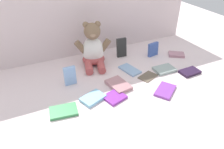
{
  "coord_description": "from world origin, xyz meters",
  "views": [
    {
      "loc": [
        -0.38,
        -0.94,
        0.7
      ],
      "look_at": [
        0.01,
        -0.1,
        0.1
      ],
      "focal_mm": 34.2,
      "sensor_mm": 36.0,
      "label": 1
    }
  ],
  "objects_px": {
    "teddy_bear": "(93,49)",
    "book_case_10": "(118,85)",
    "book_case_2": "(70,76)",
    "book_case_12": "(176,54)",
    "book_case_3": "(165,90)",
    "book_case_6": "(93,98)",
    "book_case_5": "(153,49)",
    "book_case_0": "(121,48)",
    "book_case_4": "(115,97)",
    "book_case_8": "(130,70)",
    "book_case_9": "(190,72)",
    "book_case_7": "(63,111)",
    "book_case_11": "(164,69)",
    "book_case_1": "(148,76)"
  },
  "relations": [
    {
      "from": "book_case_5",
      "to": "book_case_9",
      "type": "bearing_deg",
      "value": -84.65
    },
    {
      "from": "book_case_4",
      "to": "book_case_8",
      "type": "height_order",
      "value": "book_case_4"
    },
    {
      "from": "book_case_0",
      "to": "book_case_4",
      "type": "bearing_deg",
      "value": -116.43
    },
    {
      "from": "book_case_4",
      "to": "book_case_12",
      "type": "xyz_separation_m",
      "value": [
        0.59,
        0.24,
        0.0
      ]
    },
    {
      "from": "book_case_11",
      "to": "book_case_1",
      "type": "bearing_deg",
      "value": 98.92
    },
    {
      "from": "book_case_3",
      "to": "book_case_0",
      "type": "bearing_deg",
      "value": -31.74
    },
    {
      "from": "teddy_bear",
      "to": "book_case_6",
      "type": "xyz_separation_m",
      "value": [
        -0.13,
        -0.34,
        -0.1
      ]
    },
    {
      "from": "book_case_2",
      "to": "book_case_5",
      "type": "bearing_deg",
      "value": 8.5
    },
    {
      "from": "book_case_0",
      "to": "book_case_8",
      "type": "distance_m",
      "value": 0.2
    },
    {
      "from": "book_case_3",
      "to": "book_case_10",
      "type": "xyz_separation_m",
      "value": [
        -0.21,
        0.15,
        0.0
      ]
    },
    {
      "from": "book_case_3",
      "to": "book_case_6",
      "type": "bearing_deg",
      "value": 39.54
    },
    {
      "from": "teddy_bear",
      "to": "book_case_11",
      "type": "xyz_separation_m",
      "value": [
        0.36,
        -0.26,
        -0.09
      ]
    },
    {
      "from": "book_case_4",
      "to": "book_case_6",
      "type": "height_order",
      "value": "book_case_6"
    },
    {
      "from": "book_case_7",
      "to": "book_case_12",
      "type": "xyz_separation_m",
      "value": [
        0.85,
        0.24,
        0.0
      ]
    },
    {
      "from": "book_case_2",
      "to": "book_case_9",
      "type": "bearing_deg",
      "value": -16.03
    },
    {
      "from": "book_case_6",
      "to": "book_case_12",
      "type": "distance_m",
      "value": 0.72
    },
    {
      "from": "book_case_2",
      "to": "book_case_6",
      "type": "bearing_deg",
      "value": -70.42
    },
    {
      "from": "book_case_2",
      "to": "book_case_5",
      "type": "distance_m",
      "value": 0.62
    },
    {
      "from": "book_case_2",
      "to": "book_case_12",
      "type": "bearing_deg",
      "value": 1.5
    },
    {
      "from": "book_case_4",
      "to": "book_case_5",
      "type": "relative_size",
      "value": 1.1
    },
    {
      "from": "book_case_1",
      "to": "book_case_3",
      "type": "relative_size",
      "value": 0.82
    },
    {
      "from": "book_case_2",
      "to": "book_case_8",
      "type": "bearing_deg",
      "value": -2.19
    },
    {
      "from": "book_case_0",
      "to": "book_case_2",
      "type": "distance_m",
      "value": 0.45
    },
    {
      "from": "book_case_9",
      "to": "book_case_11",
      "type": "bearing_deg",
      "value": -127.96
    },
    {
      "from": "book_case_4",
      "to": "book_case_8",
      "type": "relative_size",
      "value": 0.75
    },
    {
      "from": "book_case_7",
      "to": "teddy_bear",
      "type": "bearing_deg",
      "value": -30.49
    },
    {
      "from": "book_case_9",
      "to": "book_case_11",
      "type": "distance_m",
      "value": 0.15
    },
    {
      "from": "book_case_0",
      "to": "book_case_4",
      "type": "height_order",
      "value": "book_case_0"
    },
    {
      "from": "teddy_bear",
      "to": "book_case_9",
      "type": "distance_m",
      "value": 0.61
    },
    {
      "from": "book_case_1",
      "to": "book_case_3",
      "type": "distance_m",
      "value": 0.16
    },
    {
      "from": "teddy_bear",
      "to": "book_case_0",
      "type": "bearing_deg",
      "value": 20.51
    },
    {
      "from": "book_case_2",
      "to": "book_case_3",
      "type": "height_order",
      "value": "book_case_2"
    },
    {
      "from": "book_case_11",
      "to": "book_case_5",
      "type": "bearing_deg",
      "value": -12.48
    },
    {
      "from": "book_case_4",
      "to": "book_case_10",
      "type": "relative_size",
      "value": 0.73
    },
    {
      "from": "book_case_1",
      "to": "book_case_10",
      "type": "distance_m",
      "value": 0.2
    },
    {
      "from": "book_case_11",
      "to": "book_case_8",
      "type": "bearing_deg",
      "value": 65.6
    },
    {
      "from": "book_case_5",
      "to": "book_case_4",
      "type": "bearing_deg",
      "value": -154.17
    },
    {
      "from": "book_case_3",
      "to": "book_case_7",
      "type": "xyz_separation_m",
      "value": [
        -0.53,
        0.07,
        0.0
      ]
    },
    {
      "from": "book_case_4",
      "to": "book_case_8",
      "type": "bearing_deg",
      "value": -61.99
    },
    {
      "from": "book_case_6",
      "to": "book_case_8",
      "type": "height_order",
      "value": "book_case_6"
    },
    {
      "from": "book_case_0",
      "to": "book_case_7",
      "type": "bearing_deg",
      "value": -137.53
    },
    {
      "from": "book_case_2",
      "to": "teddy_bear",
      "type": "bearing_deg",
      "value": 38.42
    },
    {
      "from": "teddy_bear",
      "to": "book_case_10",
      "type": "bearing_deg",
      "value": -68.16
    },
    {
      "from": "teddy_bear",
      "to": "book_case_2",
      "type": "bearing_deg",
      "value": -125.96
    },
    {
      "from": "book_case_6",
      "to": "book_case_9",
      "type": "height_order",
      "value": "same"
    },
    {
      "from": "book_case_9",
      "to": "book_case_10",
      "type": "xyz_separation_m",
      "value": [
        -0.45,
        0.06,
        0.0
      ]
    },
    {
      "from": "book_case_3",
      "to": "book_case_8",
      "type": "distance_m",
      "value": 0.28
    },
    {
      "from": "book_case_6",
      "to": "book_case_7",
      "type": "distance_m",
      "value": 0.16
    },
    {
      "from": "book_case_3",
      "to": "book_case_7",
      "type": "distance_m",
      "value": 0.54
    },
    {
      "from": "book_case_0",
      "to": "book_case_6",
      "type": "xyz_separation_m",
      "value": [
        -0.34,
        -0.36,
        -0.06
      ]
    }
  ]
}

